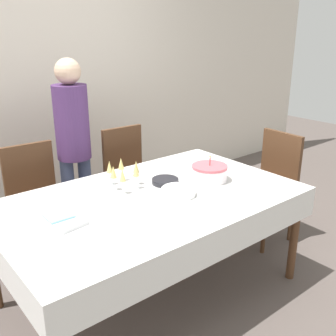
{
  "coord_description": "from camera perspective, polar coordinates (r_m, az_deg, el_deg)",
  "views": [
    {
      "loc": [
        -1.41,
        -1.91,
        1.78
      ],
      "look_at": [
        0.23,
        0.1,
        0.86
      ],
      "focal_mm": 42.0,
      "sensor_mm": 36.0,
      "label": 1
    }
  ],
  "objects": [
    {
      "name": "ground_plane",
      "position": [
        2.97,
        -2.29,
        -17.38
      ],
      "size": [
        12.0,
        12.0,
        0.0
      ],
      "primitive_type": "plane",
      "color": "#564C47"
    },
    {
      "name": "wall_back",
      "position": [
        3.92,
        -18.22,
        12.21
      ],
      "size": [
        8.0,
        0.05,
        2.7
      ],
      "color": "silver",
      "rests_on": "ground_plane"
    },
    {
      "name": "dining_table",
      "position": [
        2.64,
        -2.48,
        -6.12
      ],
      "size": [
        1.97,
        1.2,
        0.74
      ],
      "color": "white",
      "rests_on": "ground_plane"
    },
    {
      "name": "dining_chair_far_left",
      "position": [
        3.25,
        -18.54,
        -4.44
      ],
      "size": [
        0.44,
        0.44,
        0.95
      ],
      "color": "#51331E",
      "rests_on": "ground_plane"
    },
    {
      "name": "dining_chair_far_right",
      "position": [
        3.61,
        -5.61,
        -1.06
      ],
      "size": [
        0.43,
        0.43,
        0.95
      ],
      "color": "#51331E",
      "rests_on": "ground_plane"
    },
    {
      "name": "dining_chair_right_end",
      "position": [
        3.56,
        14.7,
        -1.99
      ],
      "size": [
        0.44,
        0.44,
        0.95
      ],
      "color": "#51331E",
      "rests_on": "ground_plane"
    },
    {
      "name": "birthday_cake",
      "position": [
        2.86,
        6.05,
        -0.68
      ],
      "size": [
        0.26,
        0.26,
        0.19
      ],
      "color": "white",
      "rests_on": "dining_table"
    },
    {
      "name": "champagne_tray",
      "position": [
        2.72,
        -6.46,
        -1.3
      ],
      "size": [
        0.34,
        0.34,
        0.18
      ],
      "color": "silver",
      "rests_on": "dining_table"
    },
    {
      "name": "plate_stack_main",
      "position": [
        2.61,
        1.51,
        -3.45
      ],
      "size": [
        0.23,
        0.23,
        0.05
      ],
      "color": "white",
      "rests_on": "dining_table"
    },
    {
      "name": "plate_stack_dessert",
      "position": [
        2.8,
        -0.41,
        -1.91
      ],
      "size": [
        0.19,
        0.19,
        0.03
      ],
      "color": "black",
      "rests_on": "dining_table"
    },
    {
      "name": "cake_knife",
      "position": [
        2.79,
        9.0,
        -2.6
      ],
      "size": [
        0.28,
        0.14,
        0.0
      ],
      "color": "silver",
      "rests_on": "dining_table"
    },
    {
      "name": "fork_pile",
      "position": [
        2.26,
        -13.54,
        -8.21
      ],
      "size": [
        0.18,
        0.08,
        0.02
      ],
      "color": "silver",
      "rests_on": "dining_table"
    },
    {
      "name": "napkin_pile",
      "position": [
        2.41,
        -15.62,
        -6.68
      ],
      "size": [
        0.15,
        0.15,
        0.01
      ],
      "color": "#8CC6E0",
      "rests_on": "dining_table"
    },
    {
      "name": "person_standing",
      "position": [
        3.34,
        -13.61,
        4.43
      ],
      "size": [
        0.28,
        0.28,
        1.58
      ],
      "color": "#3F4C72",
      "rests_on": "ground_plane"
    }
  ]
}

